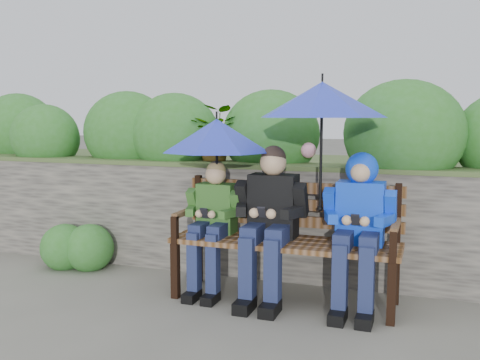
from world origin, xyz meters
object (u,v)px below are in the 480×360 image
(boy_left, at_px, (212,219))
(umbrella_left, at_px, (217,135))
(boy_right, at_px, (359,218))
(umbrella_right, at_px, (322,100))
(boy_middle, at_px, (270,216))
(park_bench, at_px, (287,232))

(boy_left, relative_size, umbrella_left, 1.19)
(boy_right, distance_m, umbrella_right, 0.92)
(boy_middle, bearing_deg, park_bench, 38.79)
(boy_left, xyz_separation_m, boy_middle, (0.49, -0.01, 0.06))
(park_bench, height_order, boy_middle, boy_middle)
(boy_right, xyz_separation_m, umbrella_right, (-0.30, 0.05, 0.87))
(boy_middle, xyz_separation_m, boy_right, (0.69, 0.02, 0.03))
(boy_middle, height_order, umbrella_right, umbrella_right)
(boy_middle, xyz_separation_m, umbrella_left, (-0.47, 0.06, 0.62))
(boy_right, height_order, umbrella_right, umbrella_right)
(boy_left, bearing_deg, umbrella_left, 64.42)
(boy_left, distance_m, umbrella_right, 1.30)
(boy_right, bearing_deg, umbrella_left, 177.83)
(park_bench, distance_m, umbrella_left, 0.96)
(park_bench, bearing_deg, boy_left, -172.56)
(umbrella_left, xyz_separation_m, umbrella_right, (0.85, 0.00, 0.28))
(boy_right, bearing_deg, boy_middle, -178.56)
(boy_left, height_order, umbrella_right, umbrella_right)
(park_bench, bearing_deg, umbrella_left, -176.84)
(boy_right, bearing_deg, umbrella_right, 170.93)
(boy_left, bearing_deg, umbrella_right, 3.36)
(boy_left, relative_size, boy_middle, 0.89)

